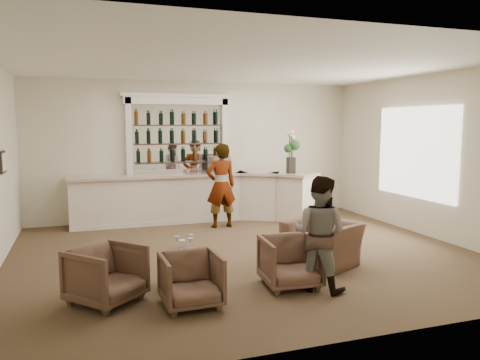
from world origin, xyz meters
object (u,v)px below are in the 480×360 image
at_px(armchair_right, 290,262).
at_px(espresso_machine, 219,164).
at_px(sommelier, 221,186).
at_px(guest, 319,233).
at_px(cocktail_table, 186,267).
at_px(armchair_center, 191,280).
at_px(bar_counter, 197,197).
at_px(armchair_far, 322,243).
at_px(armchair_left, 106,275).
at_px(flower_vase, 291,149).

distance_m(armchair_right, espresso_machine, 4.88).
xyz_separation_m(sommelier, guest, (0.17, -4.23, -0.14)).
height_order(cocktail_table, guest, guest).
relative_size(guest, armchair_center, 2.14).
height_order(bar_counter, armchair_far, bar_counter).
bearing_deg(armchair_center, cocktail_table, 80.70).
bearing_deg(sommelier, bar_counter, -66.57).
relative_size(armchair_left, armchair_right, 1.04).
bearing_deg(bar_counter, espresso_machine, 0.58).
relative_size(armchair_right, espresso_machine, 1.72).
bearing_deg(flower_vase, armchair_far, -106.09).
height_order(armchair_left, armchair_far, armchair_left).
relative_size(guest, espresso_machine, 3.48).
bearing_deg(guest, espresso_machine, -43.07).
relative_size(guest, armchair_right, 2.02).
height_order(guest, espresso_machine, guest).
relative_size(cocktail_table, armchair_far, 0.56).
xyz_separation_m(armchair_left, armchair_right, (2.50, -0.21, -0.01)).
relative_size(armchair_left, flower_vase, 0.82).
height_order(cocktail_table, sommelier, sommelier).
distance_m(armchair_center, armchair_far, 2.66).
height_order(armchair_center, flower_vase, flower_vase).
bearing_deg(cocktail_table, flower_vase, 47.31).
bearing_deg(armchair_center, armchair_far, 21.93).
distance_m(cocktail_table, espresso_machine, 4.67).
bearing_deg(cocktail_table, armchair_center, -97.61).
bearing_deg(sommelier, armchair_far, 101.70).
height_order(bar_counter, cocktail_table, bar_counter).
relative_size(sommelier, armchair_left, 2.28).
bearing_deg(armchair_left, cocktail_table, -24.28).
height_order(bar_counter, guest, guest).
relative_size(armchair_far, flower_vase, 1.09).
relative_size(cocktail_table, armchair_center, 0.82).
xyz_separation_m(bar_counter, espresso_machine, (0.56, 0.01, 0.77)).
distance_m(bar_counter, cocktail_table, 4.37).
distance_m(armchair_center, flower_vase, 5.70).
distance_m(sommelier, armchair_far, 3.33).
xyz_separation_m(bar_counter, sommelier, (0.37, -0.76, 0.36)).
xyz_separation_m(bar_counter, armchair_right, (0.22, -4.76, -0.21)).
xyz_separation_m(guest, armchair_far, (0.63, 1.05, -0.45)).
xyz_separation_m(sommelier, flower_vase, (1.75, 0.13, 0.77)).
bearing_deg(guest, bar_counter, -36.72).
height_order(cocktail_table, flower_vase, flower_vase).
bearing_deg(flower_vase, cocktail_table, -132.69).
relative_size(guest, armchair_far, 1.47).
bearing_deg(armchair_far, armchair_center, -93.43).
xyz_separation_m(cocktail_table, guest, (1.70, -0.79, 0.55)).
height_order(armchair_left, armchair_center, armchair_left).
xyz_separation_m(bar_counter, armchair_left, (-2.28, -4.55, -0.20)).
bearing_deg(cocktail_table, armchair_left, -162.49).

